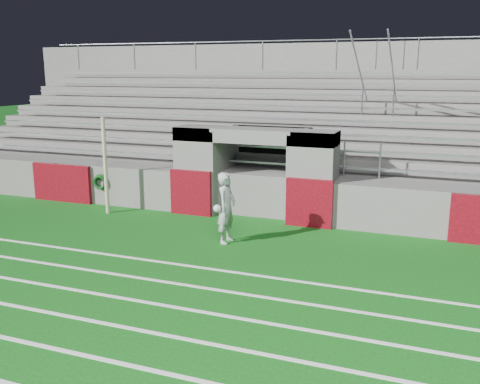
% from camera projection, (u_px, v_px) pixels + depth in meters
% --- Properties ---
extents(ground, '(90.00, 90.00, 0.00)m').
position_uv_depth(ground, '(205.00, 252.00, 12.76)').
color(ground, '#0D5011').
rests_on(ground, ground).
extents(field_post, '(0.12, 0.12, 2.90)m').
position_uv_depth(field_post, '(105.00, 166.00, 15.92)').
color(field_post, '#C3B791').
rests_on(field_post, ground).
extents(field_markings, '(28.00, 8.09, 0.01)m').
position_uv_depth(field_markings, '(71.00, 352.00, 8.20)').
color(field_markings, white).
rests_on(field_markings, ground).
extents(stadium_structure, '(26.00, 8.48, 5.42)m').
position_uv_depth(stadium_structure, '(294.00, 147.00, 19.69)').
color(stadium_structure, '#5D5B58').
rests_on(stadium_structure, ground).
extents(goalkeeper_with_ball, '(0.48, 0.66, 1.79)m').
position_uv_depth(goalkeeper_with_ball, '(226.00, 208.00, 13.28)').
color(goalkeeper_with_ball, '#A3A8AC').
rests_on(goalkeeper_with_ball, ground).
extents(hose_coil, '(0.51, 0.14, 0.51)m').
position_uv_depth(hose_coil, '(100.00, 182.00, 16.99)').
color(hose_coil, '#0D4513').
rests_on(hose_coil, ground).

